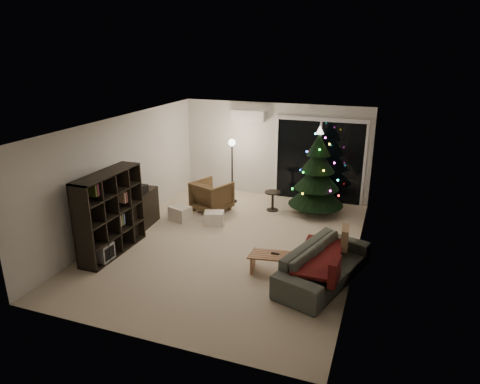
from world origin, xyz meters
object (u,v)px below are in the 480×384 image
Objects in this scene: bookshelf at (102,212)px; christmas_tree at (317,171)px; media_cabinet at (136,211)px; armchair at (212,196)px; coffee_table at (283,265)px; sofa at (324,264)px.

christmas_tree is at bearing 37.53° from bookshelf.
bookshelf is 0.77× the size of christmas_tree.
media_cabinet is 0.61× the size of christmas_tree.
coffee_table is (2.45, -2.47, -0.19)m from armchair.
sofa is 1.81× the size of coffee_table.
media_cabinet is at bearing 83.75° from bookshelf.
bookshelf is at bearing 111.49° from sofa.
bookshelf is at bearing 88.20° from armchair.
sofa is at bearing -76.86° from christmas_tree.
bookshelf is at bearing -136.22° from christmas_tree.
armchair reaches higher than coffee_table.
bookshelf is 3.01m from armchair.
coffee_table is at bearing -1.68° from bookshelf.
bookshelf is 0.76× the size of sofa.
media_cabinet is at bearing -147.51° from christmas_tree.
sofa is (3.17, -2.43, -0.06)m from armchair.
armchair is at bearing 125.19° from coffee_table.
bookshelf reaches higher than coffee_table.
media_cabinet is 3.69m from coffee_table.
coffee_table is (3.58, -0.86, -0.22)m from media_cabinet.
bookshelf is 1.26× the size of media_cabinet.
bookshelf is 1.22m from media_cabinet.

